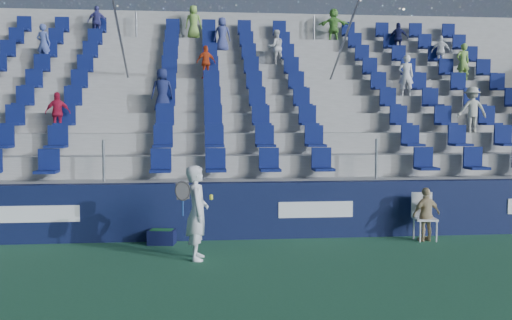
{
  "coord_description": "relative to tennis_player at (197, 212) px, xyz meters",
  "views": [
    {
      "loc": [
        -0.98,
        -8.83,
        2.52
      ],
      "look_at": [
        0.2,
        2.8,
        1.7
      ],
      "focal_mm": 40.0,
      "sensor_mm": 36.0,
      "label": 1
    }
  ],
  "objects": [
    {
      "name": "tennis_player",
      "position": [
        0.0,
        0.0,
        0.0
      ],
      "size": [
        0.69,
        0.65,
        1.71
      ],
      "color": "silver",
      "rests_on": "ground"
    },
    {
      "name": "sponsor_wall",
      "position": [
        1.01,
        1.75,
        -0.26
      ],
      "size": [
        24.0,
        0.32,
        1.2
      ],
      "color": "#0F173A",
      "rests_on": "ground"
    },
    {
      "name": "grandstand",
      "position": [
        1.01,
        6.84,
        1.28
      ],
      "size": [
        24.0,
        8.17,
        6.63
      ],
      "color": "#A8A8A2",
      "rests_on": "ground"
    },
    {
      "name": "ball_bin",
      "position": [
        -0.72,
        1.35,
        -0.69
      ],
      "size": [
        0.59,
        0.43,
        0.3
      ],
      "color": "#0D1133",
      "rests_on": "ground"
    },
    {
      "name": "ground",
      "position": [
        1.01,
        -1.4,
        -0.86
      ],
      "size": [
        70.0,
        70.0,
        0.0
      ],
      "primitive_type": "plane",
      "color": "#2A6240",
      "rests_on": "ground"
    },
    {
      "name": "line_judge",
      "position": [
        4.74,
        1.1,
        -0.3
      ],
      "size": [
        0.71,
        0.45,
        1.12
      ],
      "primitive_type": "imported",
      "rotation": [
        0.0,
        0.0,
        3.42
      ],
      "color": "tan",
      "rests_on": "ground"
    },
    {
      "name": "line_judge_chair",
      "position": [
        4.74,
        1.25,
        -0.29
      ],
      "size": [
        0.48,
        0.49,
        0.99
      ],
      "color": "white",
      "rests_on": "ground"
    }
  ]
}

